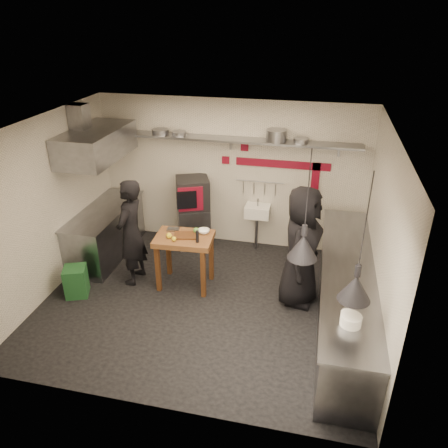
% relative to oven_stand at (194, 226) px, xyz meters
% --- Properties ---
extents(floor, '(5.00, 5.00, 0.00)m').
position_rel_oven_stand_xyz_m(floor, '(0.66, -1.77, -0.40)').
color(floor, black).
rests_on(floor, ground).
extents(ceiling, '(5.00, 5.00, 0.00)m').
position_rel_oven_stand_xyz_m(ceiling, '(0.66, -1.77, 2.40)').
color(ceiling, silver).
rests_on(ceiling, floor).
extents(wall_back, '(5.00, 0.04, 2.80)m').
position_rel_oven_stand_xyz_m(wall_back, '(0.66, 0.33, 1.00)').
color(wall_back, silver).
rests_on(wall_back, floor).
extents(wall_front, '(5.00, 0.04, 2.80)m').
position_rel_oven_stand_xyz_m(wall_front, '(0.66, -3.87, 1.00)').
color(wall_front, silver).
rests_on(wall_front, floor).
extents(wall_left, '(0.04, 4.20, 2.80)m').
position_rel_oven_stand_xyz_m(wall_left, '(-1.84, -1.77, 1.00)').
color(wall_left, silver).
rests_on(wall_left, floor).
extents(wall_right, '(0.04, 4.20, 2.80)m').
position_rel_oven_stand_xyz_m(wall_right, '(3.16, -1.77, 1.00)').
color(wall_right, silver).
rests_on(wall_right, floor).
extents(red_band_horiz, '(1.70, 0.02, 0.14)m').
position_rel_oven_stand_xyz_m(red_band_horiz, '(1.61, 0.31, 1.28)').
color(red_band_horiz, maroon).
rests_on(red_band_horiz, wall_back).
extents(red_band_vert, '(0.14, 0.02, 1.10)m').
position_rel_oven_stand_xyz_m(red_band_vert, '(2.21, 0.31, 0.80)').
color(red_band_vert, maroon).
rests_on(red_band_vert, wall_back).
extents(red_tile_a, '(0.14, 0.02, 0.14)m').
position_rel_oven_stand_xyz_m(red_tile_a, '(0.91, 0.31, 1.55)').
color(red_tile_a, maroon).
rests_on(red_tile_a, wall_back).
extents(red_tile_b, '(0.14, 0.02, 0.14)m').
position_rel_oven_stand_xyz_m(red_tile_b, '(0.56, 0.31, 1.28)').
color(red_tile_b, maroon).
rests_on(red_tile_b, wall_back).
extents(back_shelf, '(4.60, 0.34, 0.04)m').
position_rel_oven_stand_xyz_m(back_shelf, '(0.66, 0.15, 1.72)').
color(back_shelf, slate).
rests_on(back_shelf, wall_back).
extents(shelf_bracket_left, '(0.04, 0.06, 0.24)m').
position_rel_oven_stand_xyz_m(shelf_bracket_left, '(-1.24, 0.30, 1.62)').
color(shelf_bracket_left, slate).
rests_on(shelf_bracket_left, wall_back).
extents(shelf_bracket_mid, '(0.04, 0.06, 0.24)m').
position_rel_oven_stand_xyz_m(shelf_bracket_mid, '(0.66, 0.30, 1.62)').
color(shelf_bracket_mid, slate).
rests_on(shelf_bracket_mid, wall_back).
extents(shelf_bracket_right, '(0.04, 0.06, 0.24)m').
position_rel_oven_stand_xyz_m(shelf_bracket_right, '(2.56, 0.30, 1.62)').
color(shelf_bracket_right, slate).
rests_on(shelf_bracket_right, wall_back).
extents(pan_far_left, '(0.40, 0.40, 0.09)m').
position_rel_oven_stand_xyz_m(pan_far_left, '(-0.62, 0.15, 1.79)').
color(pan_far_left, slate).
rests_on(pan_far_left, back_shelf).
extents(pan_mid_left, '(0.30, 0.30, 0.07)m').
position_rel_oven_stand_xyz_m(pan_mid_left, '(-0.26, 0.15, 1.78)').
color(pan_mid_left, slate).
rests_on(pan_mid_left, back_shelf).
extents(stock_pot, '(0.44, 0.44, 0.20)m').
position_rel_oven_stand_xyz_m(stock_pot, '(1.49, 0.15, 1.84)').
color(stock_pot, slate).
rests_on(stock_pot, back_shelf).
extents(pan_right, '(0.28, 0.28, 0.08)m').
position_rel_oven_stand_xyz_m(pan_right, '(1.91, 0.15, 1.78)').
color(pan_right, slate).
rests_on(pan_right, back_shelf).
extents(oven_stand, '(0.76, 0.73, 0.80)m').
position_rel_oven_stand_xyz_m(oven_stand, '(0.00, 0.00, 0.00)').
color(oven_stand, slate).
rests_on(oven_stand, floor).
extents(combi_oven, '(0.75, 0.73, 0.58)m').
position_rel_oven_stand_xyz_m(combi_oven, '(-0.00, 0.02, 0.69)').
color(combi_oven, black).
rests_on(combi_oven, oven_stand).
extents(oven_door, '(0.43, 0.20, 0.46)m').
position_rel_oven_stand_xyz_m(oven_door, '(0.04, -0.27, 0.69)').
color(oven_door, maroon).
rests_on(oven_door, combi_oven).
extents(oven_glass, '(0.34, 0.15, 0.34)m').
position_rel_oven_stand_xyz_m(oven_glass, '(-0.02, -0.33, 0.69)').
color(oven_glass, black).
rests_on(oven_glass, oven_door).
extents(hand_sink, '(0.46, 0.34, 0.22)m').
position_rel_oven_stand_xyz_m(hand_sink, '(1.21, 0.15, 0.38)').
color(hand_sink, white).
rests_on(hand_sink, wall_back).
extents(sink_tap, '(0.03, 0.03, 0.14)m').
position_rel_oven_stand_xyz_m(sink_tap, '(1.21, 0.15, 0.56)').
color(sink_tap, slate).
rests_on(sink_tap, hand_sink).
extents(sink_drain, '(0.06, 0.06, 0.66)m').
position_rel_oven_stand_xyz_m(sink_drain, '(1.21, 0.11, -0.06)').
color(sink_drain, slate).
rests_on(sink_drain, floor).
extents(utensil_rail, '(0.90, 0.02, 0.02)m').
position_rel_oven_stand_xyz_m(utensil_rail, '(1.21, 0.29, 0.92)').
color(utensil_rail, slate).
rests_on(utensil_rail, wall_back).
extents(counter_right, '(0.70, 3.80, 0.90)m').
position_rel_oven_stand_xyz_m(counter_right, '(2.81, -1.77, 0.05)').
color(counter_right, slate).
rests_on(counter_right, floor).
extents(counter_right_top, '(0.76, 3.90, 0.03)m').
position_rel_oven_stand_xyz_m(counter_right_top, '(2.81, -1.77, 0.52)').
color(counter_right_top, slate).
rests_on(counter_right_top, counter_right).
extents(plate_stack, '(0.31, 0.31, 0.13)m').
position_rel_oven_stand_xyz_m(plate_stack, '(2.78, -3.03, 0.60)').
color(plate_stack, white).
rests_on(plate_stack, counter_right_top).
extents(small_bowl_right, '(0.20, 0.20, 0.05)m').
position_rel_oven_stand_xyz_m(small_bowl_right, '(2.76, -2.87, 0.56)').
color(small_bowl_right, white).
rests_on(small_bowl_right, counter_right_top).
extents(counter_left, '(0.70, 1.90, 0.90)m').
position_rel_oven_stand_xyz_m(counter_left, '(-1.49, -0.72, 0.05)').
color(counter_left, slate).
rests_on(counter_left, floor).
extents(counter_left_top, '(0.76, 2.00, 0.03)m').
position_rel_oven_stand_xyz_m(counter_left_top, '(-1.49, -0.72, 0.52)').
color(counter_left_top, slate).
rests_on(counter_left_top, counter_left).
extents(extractor_hood, '(0.78, 1.60, 0.50)m').
position_rel_oven_stand_xyz_m(extractor_hood, '(-1.44, -0.72, 1.75)').
color(extractor_hood, slate).
rests_on(extractor_hood, ceiling).
extents(hood_duct, '(0.28, 0.28, 0.50)m').
position_rel_oven_stand_xyz_m(hood_duct, '(-1.69, -0.72, 2.15)').
color(hood_duct, slate).
rests_on(hood_duct, ceiling).
extents(green_bin, '(0.44, 0.44, 0.50)m').
position_rel_oven_stand_xyz_m(green_bin, '(-1.39, -2.03, -0.15)').
color(green_bin, '#1C5125').
rests_on(green_bin, floor).
extents(prep_table, '(0.96, 0.69, 0.92)m').
position_rel_oven_stand_xyz_m(prep_table, '(0.25, -1.37, 0.06)').
color(prep_table, brown).
rests_on(prep_table, floor).
extents(cutting_board, '(0.42, 0.33, 0.02)m').
position_rel_oven_stand_xyz_m(cutting_board, '(0.28, -1.35, 0.53)').
color(cutting_board, '#4F2C14').
rests_on(cutting_board, prep_table).
extents(pepper_mill, '(0.06, 0.06, 0.20)m').
position_rel_oven_stand_xyz_m(pepper_mill, '(0.52, -1.51, 0.62)').
color(pepper_mill, black).
rests_on(pepper_mill, prep_table).
extents(lemon_a, '(0.10, 0.10, 0.09)m').
position_rel_oven_stand_xyz_m(lemon_a, '(0.04, -1.46, 0.56)').
color(lemon_a, yellow).
rests_on(lemon_a, prep_table).
extents(lemon_b, '(0.08, 0.08, 0.07)m').
position_rel_oven_stand_xyz_m(lemon_b, '(0.15, -1.55, 0.56)').
color(lemon_b, yellow).
rests_on(lemon_b, prep_table).
extents(veg_ball, '(0.11, 0.11, 0.09)m').
position_rel_oven_stand_xyz_m(veg_ball, '(0.41, -1.21, 0.57)').
color(veg_ball, '#5B9A3F').
rests_on(veg_ball, prep_table).
extents(steel_tray, '(0.21, 0.15, 0.03)m').
position_rel_oven_stand_xyz_m(steel_tray, '(0.01, -1.19, 0.54)').
color(steel_tray, slate).
rests_on(steel_tray, prep_table).
extents(bowl, '(0.23, 0.23, 0.06)m').
position_rel_oven_stand_xyz_m(bowl, '(0.53, -1.18, 0.55)').
color(bowl, white).
rests_on(bowl, prep_table).
extents(heat_lamp_near, '(0.42, 0.42, 1.43)m').
position_rel_oven_stand_xyz_m(heat_lamp_near, '(2.15, -2.39, 1.69)').
color(heat_lamp_near, black).
rests_on(heat_lamp_near, ceiling).
extents(heat_lamp_far, '(0.39, 0.39, 1.52)m').
position_rel_oven_stand_xyz_m(heat_lamp_far, '(2.77, -3.01, 1.64)').
color(heat_lamp_far, black).
rests_on(heat_lamp_far, ceiling).
extents(chef_left, '(0.47, 0.69, 1.82)m').
position_rel_oven_stand_xyz_m(chef_left, '(-0.64, -1.42, 0.51)').
color(chef_left, black).
rests_on(chef_left, floor).
extents(chef_right, '(0.80, 1.05, 1.94)m').
position_rel_oven_stand_xyz_m(chef_right, '(2.11, -1.38, 0.57)').
color(chef_right, black).
rests_on(chef_right, floor).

